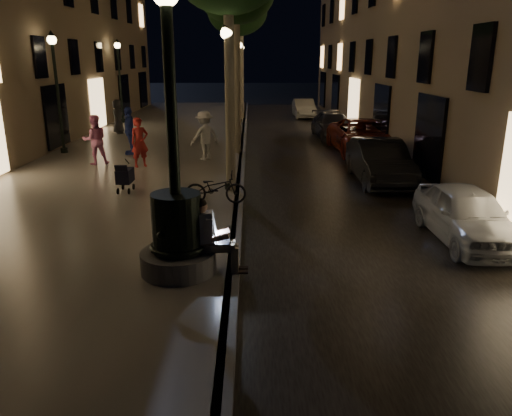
{
  "coord_description": "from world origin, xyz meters",
  "views": [
    {
      "loc": [
        0.34,
        -6.56,
        4.03
      ],
      "look_at": [
        0.45,
        3.0,
        1.12
      ],
      "focal_mm": 35.0,
      "sensor_mm": 36.0,
      "label": 1
    }
  ],
  "objects_px": {
    "lamp_curb_d": "(242,68)",
    "pedestrian_pink": "(95,140)",
    "car_rear": "(333,126)",
    "pedestrian_dark": "(118,117)",
    "pedestrian_blue": "(129,131)",
    "tree_far": "(241,15)",
    "car_third": "(363,137)",
    "car_fifth": "(304,108)",
    "lamp_curb_c": "(240,70)",
    "pedestrian_white": "(205,135)",
    "bicycle": "(216,188)",
    "pedestrian_red": "(140,142)",
    "car_front": "(467,214)",
    "lamp_left_c": "(119,71)",
    "lamp_curb_b": "(236,75)",
    "lamp_curb_a": "(228,86)",
    "fountain_lamppost": "(177,220)",
    "lamp_left_b": "(56,77)",
    "car_second": "(380,162)",
    "seated_man_laptop": "(211,234)",
    "tree_third": "(237,12)",
    "stroller": "(125,176)"
  },
  "relations": [
    {
      "from": "lamp_curb_b",
      "to": "car_third",
      "type": "height_order",
      "value": "lamp_curb_b"
    },
    {
      "from": "pedestrian_white",
      "to": "bicycle",
      "type": "height_order",
      "value": "pedestrian_white"
    },
    {
      "from": "lamp_left_c",
      "to": "pedestrian_white",
      "type": "bearing_deg",
      "value": -62.41
    },
    {
      "from": "car_fifth",
      "to": "car_second",
      "type": "bearing_deg",
      "value": -88.96
    },
    {
      "from": "pedestrian_dark",
      "to": "lamp_left_c",
      "type": "bearing_deg",
      "value": -9.95
    },
    {
      "from": "lamp_curb_c",
      "to": "pedestrian_white",
      "type": "height_order",
      "value": "lamp_curb_c"
    },
    {
      "from": "fountain_lamppost",
      "to": "car_front",
      "type": "height_order",
      "value": "fountain_lamppost"
    },
    {
      "from": "lamp_curb_a",
      "to": "car_front",
      "type": "relative_size",
      "value": 1.3
    },
    {
      "from": "car_third",
      "to": "pedestrian_red",
      "type": "relative_size",
      "value": 2.94
    },
    {
      "from": "tree_far",
      "to": "car_rear",
      "type": "relative_size",
      "value": 1.72
    },
    {
      "from": "lamp_curb_c",
      "to": "car_fifth",
      "type": "height_order",
      "value": "lamp_curb_c"
    },
    {
      "from": "tree_far",
      "to": "lamp_left_b",
      "type": "bearing_deg",
      "value": -120.89
    },
    {
      "from": "car_rear",
      "to": "pedestrian_dark",
      "type": "relative_size",
      "value": 2.53
    },
    {
      "from": "lamp_curb_b",
      "to": "car_second",
      "type": "xyz_separation_m",
      "value": [
        4.89,
        -6.45,
        -2.52
      ]
    },
    {
      "from": "lamp_curb_c",
      "to": "pedestrian_red",
      "type": "bearing_deg",
      "value": -104.67
    },
    {
      "from": "tree_third",
      "to": "pedestrian_blue",
      "type": "bearing_deg",
      "value": -124.11
    },
    {
      "from": "car_fifth",
      "to": "lamp_left_b",
      "type": "bearing_deg",
      "value": -129.82
    },
    {
      "from": "lamp_left_b",
      "to": "car_rear",
      "type": "distance_m",
      "value": 13.27
    },
    {
      "from": "lamp_curb_b",
      "to": "lamp_curb_d",
      "type": "height_order",
      "value": "same"
    },
    {
      "from": "car_third",
      "to": "car_fifth",
      "type": "relative_size",
      "value": 1.37
    },
    {
      "from": "lamp_curb_c",
      "to": "pedestrian_dark",
      "type": "distance_m",
      "value": 8.0
    },
    {
      "from": "car_fifth",
      "to": "pedestrian_white",
      "type": "bearing_deg",
      "value": -110.06
    },
    {
      "from": "pedestrian_red",
      "to": "pedestrian_dark",
      "type": "distance_m",
      "value": 8.68
    },
    {
      "from": "pedestrian_white",
      "to": "bicycle",
      "type": "bearing_deg",
      "value": 63.63
    },
    {
      "from": "car_front",
      "to": "pedestrian_red",
      "type": "distance_m",
      "value": 11.4
    },
    {
      "from": "seated_man_laptop",
      "to": "lamp_curb_d",
      "type": "height_order",
      "value": "lamp_curb_d"
    },
    {
      "from": "car_second",
      "to": "pedestrian_dark",
      "type": "relative_size",
      "value": 2.51
    },
    {
      "from": "pedestrian_dark",
      "to": "bicycle",
      "type": "distance_m",
      "value": 14.25
    },
    {
      "from": "lamp_curb_d",
      "to": "car_front",
      "type": "relative_size",
      "value": 1.3
    },
    {
      "from": "fountain_lamppost",
      "to": "tree_far",
      "type": "bearing_deg",
      "value": 88.14
    },
    {
      "from": "lamp_curb_a",
      "to": "tree_third",
      "type": "bearing_deg",
      "value": 90.0
    },
    {
      "from": "tree_third",
      "to": "pedestrian_dark",
      "type": "xyz_separation_m",
      "value": [
        -6.21,
        -0.55,
        -5.08
      ]
    },
    {
      "from": "tree_far",
      "to": "lamp_curb_a",
      "type": "xyz_separation_m",
      "value": [
        -0.08,
        -18.0,
        -3.2
      ]
    },
    {
      "from": "car_second",
      "to": "pedestrian_dark",
      "type": "xyz_separation_m",
      "value": [
        -11.1,
        9.89,
        0.35
      ]
    },
    {
      "from": "lamp_curb_b",
      "to": "pedestrian_blue",
      "type": "bearing_deg",
      "value": -151.69
    },
    {
      "from": "car_front",
      "to": "pedestrian_white",
      "type": "relative_size",
      "value": 2.0
    },
    {
      "from": "pedestrian_pink",
      "to": "pedestrian_white",
      "type": "distance_m",
      "value": 4.04
    },
    {
      "from": "lamp_left_c",
      "to": "car_second",
      "type": "xyz_separation_m",
      "value": [
        11.99,
        -14.45,
        -2.52
      ]
    },
    {
      "from": "lamp_left_b",
      "to": "car_second",
      "type": "bearing_deg",
      "value": -20.35
    },
    {
      "from": "lamp_curb_a",
      "to": "pedestrian_red",
      "type": "relative_size",
      "value": 2.72
    },
    {
      "from": "pedestrian_dark",
      "to": "pedestrian_blue",
      "type": "bearing_deg",
      "value": 177.61
    },
    {
      "from": "seated_man_laptop",
      "to": "pedestrian_blue",
      "type": "xyz_separation_m",
      "value": [
        -4.18,
        11.7,
        0.22
      ]
    },
    {
      "from": "stroller",
      "to": "pedestrian_dark",
      "type": "relative_size",
      "value": 0.56
    },
    {
      "from": "lamp_curb_d",
      "to": "pedestrian_pink",
      "type": "relative_size",
      "value": 2.65
    },
    {
      "from": "fountain_lamppost",
      "to": "pedestrian_dark",
      "type": "xyz_separation_m",
      "value": [
        -5.51,
        17.45,
        -0.15
      ]
    },
    {
      "from": "pedestrian_white",
      "to": "bicycle",
      "type": "xyz_separation_m",
      "value": [
        0.82,
        -6.07,
        -0.5
      ]
    },
    {
      "from": "car_front",
      "to": "car_third",
      "type": "height_order",
      "value": "car_third"
    },
    {
      "from": "tree_third",
      "to": "pedestrian_white",
      "type": "distance_m",
      "value": 9.04
    },
    {
      "from": "lamp_curb_d",
      "to": "stroller",
      "type": "relative_size",
      "value": 4.99
    },
    {
      "from": "pedestrian_red",
      "to": "pedestrian_dark",
      "type": "bearing_deg",
      "value": 77.94
    }
  ]
}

